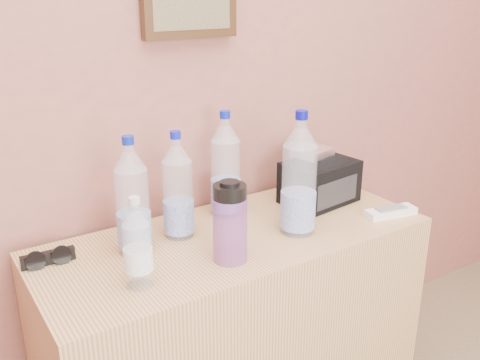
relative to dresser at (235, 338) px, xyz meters
name	(u,v)px	position (x,y,z in m)	size (l,w,h in m)	color
dresser	(235,338)	(0.00, 0.00, 0.00)	(1.17, 0.49, 0.73)	#A36E45
pet_large_a	(133,202)	(-0.29, 0.06, 0.51)	(0.09, 0.09, 0.33)	silver
pet_large_b	(226,170)	(0.06, 0.15, 0.51)	(0.09, 0.09, 0.34)	silver
pet_large_c	(178,191)	(-0.14, 0.09, 0.50)	(0.09, 0.09, 0.32)	silver
pet_large_d	(299,180)	(0.17, -0.08, 0.53)	(0.10, 0.10, 0.37)	white
pet_small	(138,248)	(-0.35, -0.11, 0.47)	(0.07, 0.07, 0.23)	silver
nalgene_bottle	(230,222)	(-0.09, -0.12, 0.47)	(0.09, 0.09, 0.22)	purple
sunglasses	(48,258)	(-0.51, 0.12, 0.38)	(0.14, 0.05, 0.04)	black
ac_remote	(391,212)	(0.49, -0.15, 0.38)	(0.17, 0.05, 0.02)	white
toiletry_bag	(320,179)	(0.38, 0.06, 0.45)	(0.24, 0.17, 0.16)	black
foil_packet	(312,152)	(0.36, 0.08, 0.54)	(0.12, 0.10, 0.02)	white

